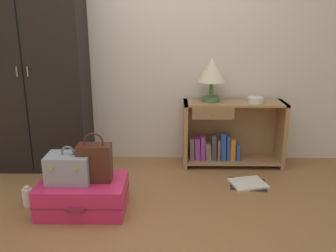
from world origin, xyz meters
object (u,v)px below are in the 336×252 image
object	(u,v)px
bowl	(255,100)
open_book_on_floor	(248,183)
wardrobe	(32,68)
suitcase_large	(83,195)
bookshelf	(229,134)
train_case	(69,168)
table_lamp	(212,72)
handbag	(95,162)
bottle	(28,197)

from	to	relation	value
bowl	open_book_on_floor	size ratio (longest dim) A/B	0.42
wardrobe	suitcase_large	size ratio (longest dim) A/B	2.99
bookshelf	open_book_on_floor	world-z (taller)	bookshelf
bookshelf	train_case	bearing A→B (deg)	-144.73
table_lamp	bookshelf	bearing A→B (deg)	-0.94
bowl	handbag	size ratio (longest dim) A/B	0.39
bookshelf	table_lamp	distance (m)	0.68
open_book_on_floor	train_case	bearing A→B (deg)	-162.39
table_lamp	bowl	distance (m)	0.52
handbag	bottle	size ratio (longest dim) A/B	2.32
bowl	train_case	bearing A→B (deg)	-150.13
table_lamp	open_book_on_floor	distance (m)	1.14
wardrobe	bowl	world-z (taller)	wardrobe
bowl	wardrobe	bearing A→B (deg)	-179.44
table_lamp	bowl	world-z (taller)	table_lamp
bookshelf	open_book_on_floor	size ratio (longest dim) A/B	2.79
bookshelf	bowl	world-z (taller)	bowl
train_case	bottle	distance (m)	0.48
train_case	bottle	size ratio (longest dim) A/B	1.99
bookshelf	bottle	world-z (taller)	bookshelf
bookshelf	wardrobe	bearing A→B (deg)	-178.04
bowl	bottle	xyz separation A→B (m)	(-2.02, -0.89, -0.63)
suitcase_large	train_case	world-z (taller)	train_case
wardrobe	train_case	world-z (taller)	wardrobe
suitcase_large	handbag	distance (m)	0.30
suitcase_large	open_book_on_floor	size ratio (longest dim) A/B	1.85
wardrobe	bookshelf	size ratio (longest dim) A/B	1.98
wardrobe	bowl	size ratio (longest dim) A/B	13.31
train_case	bottle	bearing A→B (deg)	171.69
bookshelf	open_book_on_floor	bearing A→B (deg)	-76.38
bookshelf	train_case	xyz separation A→B (m)	(-1.40, -0.99, 0.04)
wardrobe	handbag	bearing A→B (deg)	-49.30
handbag	bottle	bearing A→B (deg)	176.66
handbag	bottle	world-z (taller)	handbag
table_lamp	handbag	bearing A→B (deg)	-135.90
open_book_on_floor	bottle	bearing A→B (deg)	-167.35
wardrobe	table_lamp	distance (m)	1.77
bottle	bookshelf	bearing A→B (deg)	27.66
bookshelf	suitcase_large	bearing A→B (deg)	-142.76
table_lamp	open_book_on_floor	xyz separation A→B (m)	(0.32, -0.51, -0.97)
bookshelf	suitcase_large	world-z (taller)	bookshelf
bookshelf	bottle	distance (m)	2.02
open_book_on_floor	suitcase_large	bearing A→B (deg)	-161.26
bookshelf	suitcase_large	distance (m)	1.64
bowl	table_lamp	bearing A→B (deg)	173.64
bookshelf	table_lamp	bearing A→B (deg)	179.06
bookshelf	bottle	size ratio (longest dim) A/B	6.06
table_lamp	bottle	distance (m)	2.05
bookshelf	train_case	world-z (taller)	bookshelf
bookshelf	bottle	xyz separation A→B (m)	(-1.78, -0.93, -0.25)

